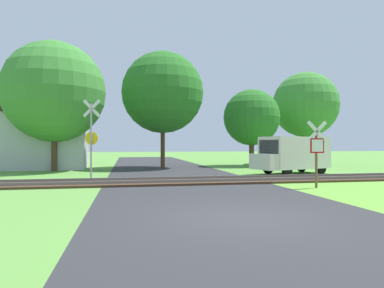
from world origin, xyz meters
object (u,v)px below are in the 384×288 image
(tree_right, at_px, (252,118))
(tree_far, at_px, (305,105))
(mail_truck, at_px, (293,153))
(crossing_sign_far, at_px, (91,135))
(tree_left, at_px, (54,92))
(stop_sign_near, at_px, (317,149))
(house, at_px, (44,139))
(tree_center, at_px, (163,93))

(tree_right, relative_size, tree_far, 0.76)
(tree_far, distance_m, mail_truck, 12.64)
(crossing_sign_far, bearing_deg, tree_far, 47.25)
(crossing_sign_far, distance_m, tree_right, 15.64)
(tree_left, bearing_deg, tree_right, 10.49)
(tree_far, height_order, mail_truck, tree_far)
(stop_sign_near, relative_size, tree_left, 0.31)
(crossing_sign_far, height_order, tree_left, tree_left)
(crossing_sign_far, xyz_separation_m, house, (-4.34, 9.63, -0.00))
(tree_far, bearing_deg, tree_right, -162.00)
(tree_far, relative_size, mail_truck, 1.62)
(stop_sign_near, distance_m, tree_far, 19.08)
(house, xyz_separation_m, mail_truck, (15.91, -7.83, -0.99))
(house, distance_m, tree_center, 9.49)
(crossing_sign_far, bearing_deg, tree_left, 127.71)
(tree_far, height_order, tree_center, tree_center)
(stop_sign_near, relative_size, tree_right, 0.43)
(house, bearing_deg, crossing_sign_far, -68.23)
(stop_sign_near, relative_size, crossing_sign_far, 0.69)
(tree_left, bearing_deg, crossing_sign_far, -66.31)
(house, distance_m, tree_far, 22.70)
(crossing_sign_far, bearing_deg, house, 128.27)
(tree_left, bearing_deg, stop_sign_near, -43.52)
(stop_sign_near, distance_m, house, 19.77)
(stop_sign_near, relative_size, house, 0.41)
(tree_far, xyz_separation_m, tree_left, (-21.12, -4.75, -0.15))
(stop_sign_near, bearing_deg, crossing_sign_far, -26.41)
(house, distance_m, tree_right, 16.45)
(crossing_sign_far, xyz_separation_m, tree_center, (4.43, 8.82, 3.54))
(stop_sign_near, height_order, house, house)
(tree_center, relative_size, mail_truck, 1.70)
(stop_sign_near, xyz_separation_m, tree_far, (8.75, 16.50, 3.91))
(crossing_sign_far, distance_m, tree_center, 10.48)
(house, height_order, tree_far, tree_far)
(stop_sign_near, height_order, tree_center, tree_center)
(stop_sign_near, relative_size, mail_truck, 0.52)
(crossing_sign_far, xyz_separation_m, tree_left, (-3.10, 7.06, 3.10))
(stop_sign_near, height_order, tree_right, tree_right)
(stop_sign_near, bearing_deg, tree_center, -69.84)
(tree_far, relative_size, tree_left, 0.97)
(house, bearing_deg, tree_far, 3.07)
(house, height_order, tree_center, tree_center)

